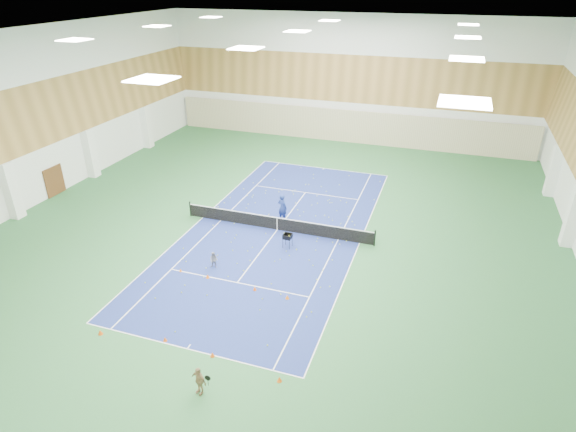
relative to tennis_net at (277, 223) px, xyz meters
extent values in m
plane|color=#296033|center=(0.00, 0.00, -0.55)|extent=(40.00, 40.00, 0.00)
cube|color=navy|center=(0.00, 0.00, -0.55)|extent=(10.97, 23.77, 0.01)
cube|color=#C6B793|center=(0.00, 19.75, 1.05)|extent=(35.40, 0.16, 3.20)
cube|color=#593319|center=(-17.92, 0.00, 0.55)|extent=(0.08, 1.80, 2.20)
imported|color=navy|center=(-0.12, 1.41, 0.43)|extent=(0.83, 0.68, 1.95)
imported|color=gray|center=(-1.87, -5.43, -0.05)|extent=(0.52, 0.42, 1.01)
imported|color=tan|center=(1.75, -13.94, 0.10)|extent=(0.83, 0.55, 1.31)
cone|color=orange|center=(-3.49, -6.42, -0.45)|extent=(0.17, 0.17, 0.19)
cone|color=#EF5F0C|center=(-1.74, -6.51, -0.43)|extent=(0.22, 0.22, 0.24)
cone|color=#D8480B|center=(1.17, -6.74, -0.44)|extent=(0.21, 0.21, 0.23)
cone|color=orange|center=(3.06, -6.89, -0.43)|extent=(0.21, 0.21, 0.23)
cone|color=#DE4B0B|center=(-4.34, -12.31, -0.43)|extent=(0.23, 0.23, 0.25)
cone|color=#E6520C|center=(-1.21, -11.74, -0.44)|extent=(0.20, 0.20, 0.22)
cone|color=#E9530C|center=(1.29, -11.94, -0.43)|extent=(0.21, 0.21, 0.23)
cone|color=#FF590D|center=(4.58, -12.35, -0.43)|extent=(0.22, 0.22, 0.24)
camera|label=1|loc=(9.65, -26.14, 14.54)|focal=30.00mm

